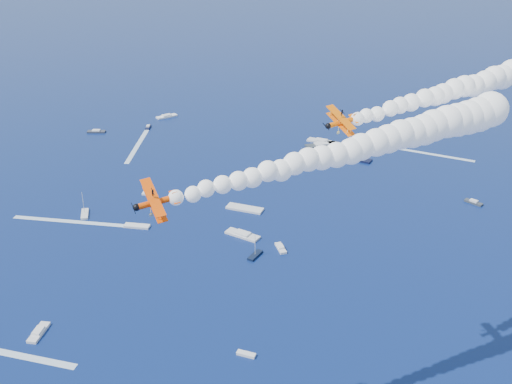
# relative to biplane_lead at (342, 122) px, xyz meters

# --- Properties ---
(biplane_lead) EXTENTS (10.42, 10.73, 6.99)m
(biplane_lead) POSITION_rel_biplane_lead_xyz_m (0.00, 0.00, 0.00)
(biplane_lead) COLOR #FE6805
(biplane_trail) EXTENTS (11.17, 11.62, 7.96)m
(biplane_trail) POSITION_rel_biplane_lead_xyz_m (-24.65, -26.18, -5.80)
(biplane_trail) COLOR #FF4D05
(smoke_trail_lead) EXTENTS (71.97, 71.70, 12.05)m
(smoke_trail_lead) POSITION_rel_biplane_lead_xyz_m (25.27, 23.05, 2.64)
(smoke_trail_lead) COLOR white
(smoke_trail_trail) EXTENTS (71.92, 70.43, 12.05)m
(smoke_trail_trail) POSITION_rel_biplane_lead_xyz_m (2.03, -4.78, -3.16)
(smoke_trail_trail) COLOR white
(spectator_boats) EXTENTS (208.37, 172.72, 0.70)m
(spectator_boats) POSITION_rel_biplane_lead_xyz_m (-27.58, 83.59, -59.39)
(spectator_boats) COLOR black
(spectator_boats) RESTS_ON ground
(boat_wakes) EXTENTS (150.86, 153.88, 0.04)m
(boat_wakes) POSITION_rel_biplane_lead_xyz_m (-59.76, 74.69, -59.71)
(boat_wakes) COLOR white
(boat_wakes) RESTS_ON ground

